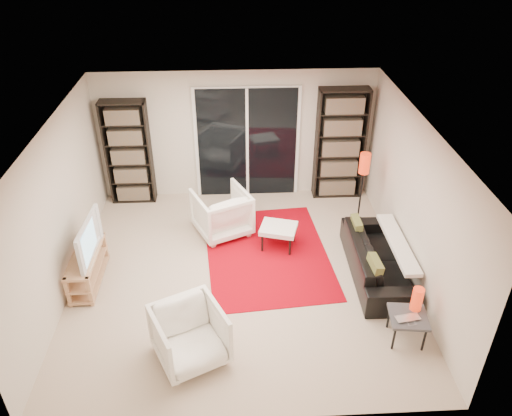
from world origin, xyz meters
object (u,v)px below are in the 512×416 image
object	(u,v)px
armchair_back	(222,212)
floor_lamp	(364,171)
sofa	(377,259)
side_table	(408,318)
tv_stand	(88,268)
armchair_front	(190,336)
bookshelf_right	(340,144)
ottoman	(279,229)
bookshelf_left	(129,153)

from	to	relation	value
armchair_back	floor_lamp	world-z (taller)	floor_lamp
sofa	side_table	xyz separation A→B (m)	(0.04, -1.32, 0.07)
tv_stand	sofa	size ratio (longest dim) A/B	0.58
tv_stand	armchair_back	bearing A→B (deg)	31.58
armchair_back	floor_lamp	distance (m)	2.49
armchair_front	side_table	distance (m)	2.76
bookshelf_right	sofa	world-z (taller)	bookshelf_right
bookshelf_right	ottoman	distance (m)	2.20
bookshelf_left	floor_lamp	size ratio (longest dim) A/B	1.48
floor_lamp	side_table	bearing A→B (deg)	-90.38
bookshelf_right	floor_lamp	world-z (taller)	bookshelf_right
armchair_back	bookshelf_right	bearing A→B (deg)	-176.44
bookshelf_right	ottoman	xyz separation A→B (m)	(-1.27, -1.65, -0.70)
bookshelf_left	ottoman	distance (m)	3.13
sofa	bookshelf_left	bearing A→B (deg)	59.98
ottoman	armchair_back	bearing A→B (deg)	152.16
armchair_back	side_table	distance (m)	3.51
tv_stand	bookshelf_right	bearing A→B (deg)	29.81
bookshelf_left	side_table	xyz separation A→B (m)	(4.05, -3.74, -0.62)
armchair_back	armchair_front	xyz separation A→B (m)	(-0.37, -2.74, -0.02)
armchair_front	floor_lamp	distance (m)	4.11
bookshelf_left	ottoman	xyz separation A→B (m)	(2.58, -1.65, -0.63)
sofa	armchair_front	distance (m)	3.10
sofa	armchair_back	xyz separation A→B (m)	(-2.34, 1.25, 0.11)
tv_stand	side_table	world-z (taller)	tv_stand
bookshelf_left	side_table	distance (m)	5.55
ottoman	tv_stand	bearing A→B (deg)	-165.88
armchair_back	ottoman	world-z (taller)	armchair_back
bookshelf_left	bookshelf_right	size ratio (longest dim) A/B	0.93
bookshelf_right	sofa	xyz separation A→B (m)	(0.16, -2.42, -0.76)
armchair_back	armchair_front	distance (m)	2.77
bookshelf_right	bookshelf_left	bearing A→B (deg)	180.00
side_table	floor_lamp	size ratio (longest dim) A/B	0.39
bookshelf_left	ottoman	bearing A→B (deg)	-32.63
sofa	ottoman	distance (m)	1.62
armchair_back	side_table	bearing A→B (deg)	108.19
sofa	armchair_front	xyz separation A→B (m)	(-2.71, -1.49, 0.09)
sofa	ottoman	bearing A→B (deg)	62.80
armchair_back	side_table	world-z (taller)	armchair_back
armchair_front	ottoman	size ratio (longest dim) A/B	1.22
bookshelf_left	sofa	xyz separation A→B (m)	(4.01, -2.42, -0.69)
ottoman	sofa	bearing A→B (deg)	-28.31
tv_stand	sofa	bearing A→B (deg)	-0.54
sofa	side_table	bearing A→B (deg)	-177.13
floor_lamp	bookshelf_right	bearing A→B (deg)	102.94
ottoman	floor_lamp	xyz separation A→B (m)	(1.48, 0.71, 0.65)
tv_stand	armchair_back	size ratio (longest dim) A/B	1.31
bookshelf_right	armchair_front	bearing A→B (deg)	-123.14
armchair_back	floor_lamp	bearing A→B (deg)	160.67
bookshelf_right	armchair_back	size ratio (longest dim) A/B	2.43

